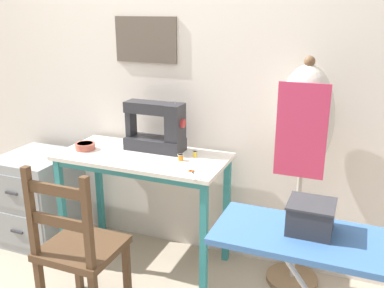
{
  "coord_description": "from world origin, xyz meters",
  "views": [
    {
      "loc": [
        1.24,
        -1.98,
        1.65
      ],
      "look_at": [
        0.34,
        0.23,
        0.88
      ],
      "focal_mm": 40.0,
      "sensor_mm": 36.0,
      "label": 1
    }
  ],
  "objects_px": {
    "ironing_board": "(352,256)",
    "scissors": "(193,173)",
    "thread_spool_mid_table": "(195,154)",
    "dress_form": "(304,132)",
    "sewing_machine": "(158,128)",
    "filing_cabinet": "(40,198)",
    "storage_box": "(311,217)",
    "wooden_chair": "(79,249)",
    "fabric_bowl": "(85,146)",
    "thread_spool_near_machine": "(181,158)"
  },
  "relations": [
    {
      "from": "wooden_chair",
      "to": "ironing_board",
      "type": "xyz_separation_m",
      "value": [
        1.34,
        -0.15,
        0.37
      ]
    },
    {
      "from": "ironing_board",
      "to": "filing_cabinet",
      "type": "bearing_deg",
      "value": 160.64
    },
    {
      "from": "sewing_machine",
      "to": "scissors",
      "type": "distance_m",
      "value": 0.49
    },
    {
      "from": "ironing_board",
      "to": "scissors",
      "type": "bearing_deg",
      "value": 145.43
    },
    {
      "from": "thread_spool_mid_table",
      "to": "fabric_bowl",
      "type": "bearing_deg",
      "value": -169.52
    },
    {
      "from": "filing_cabinet",
      "to": "ironing_board",
      "type": "height_order",
      "value": "ironing_board"
    },
    {
      "from": "dress_form",
      "to": "storage_box",
      "type": "xyz_separation_m",
      "value": [
        0.15,
        -0.87,
        -0.08
      ]
    },
    {
      "from": "dress_form",
      "to": "storage_box",
      "type": "bearing_deg",
      "value": -79.95
    },
    {
      "from": "thread_spool_near_machine",
      "to": "filing_cabinet",
      "type": "distance_m",
      "value": 1.2
    },
    {
      "from": "thread_spool_near_machine",
      "to": "dress_form",
      "type": "relative_size",
      "value": 0.03
    },
    {
      "from": "thread_spool_mid_table",
      "to": "filing_cabinet",
      "type": "distance_m",
      "value": 1.26
    },
    {
      "from": "sewing_machine",
      "to": "ironing_board",
      "type": "xyz_separation_m",
      "value": [
        1.22,
        -0.89,
        -0.12
      ]
    },
    {
      "from": "fabric_bowl",
      "to": "storage_box",
      "type": "relative_size",
      "value": 0.74
    },
    {
      "from": "scissors",
      "to": "storage_box",
      "type": "xyz_separation_m",
      "value": [
        0.7,
        -0.56,
        0.13
      ]
    },
    {
      "from": "sewing_machine",
      "to": "thread_spool_mid_table",
      "type": "relative_size",
      "value": 10.88
    },
    {
      "from": "thread_spool_near_machine",
      "to": "filing_cabinet",
      "type": "xyz_separation_m",
      "value": [
        -1.11,
        -0.02,
        -0.46
      ]
    },
    {
      "from": "sewing_machine",
      "to": "filing_cabinet",
      "type": "height_order",
      "value": "sewing_machine"
    },
    {
      "from": "thread_spool_mid_table",
      "to": "wooden_chair",
      "type": "distance_m",
      "value": 0.88
    },
    {
      "from": "wooden_chair",
      "to": "storage_box",
      "type": "relative_size",
      "value": 5.31
    },
    {
      "from": "fabric_bowl",
      "to": "scissors",
      "type": "height_order",
      "value": "fabric_bowl"
    },
    {
      "from": "thread_spool_near_machine",
      "to": "storage_box",
      "type": "bearing_deg",
      "value": -40.58
    },
    {
      "from": "thread_spool_near_machine",
      "to": "fabric_bowl",
      "type": "bearing_deg",
      "value": -176.62
    },
    {
      "from": "scissors",
      "to": "thread_spool_mid_table",
      "type": "height_order",
      "value": "thread_spool_mid_table"
    },
    {
      "from": "filing_cabinet",
      "to": "wooden_chair",
      "type": "bearing_deg",
      "value": -37.18
    },
    {
      "from": "thread_spool_mid_table",
      "to": "dress_form",
      "type": "relative_size",
      "value": 0.03
    },
    {
      "from": "dress_form",
      "to": "thread_spool_near_machine",
      "type": "bearing_deg",
      "value": -168.13
    },
    {
      "from": "sewing_machine",
      "to": "filing_cabinet",
      "type": "relative_size",
      "value": 0.61
    },
    {
      "from": "fabric_bowl",
      "to": "dress_form",
      "type": "xyz_separation_m",
      "value": [
        1.35,
        0.18,
        0.19
      ]
    },
    {
      "from": "filing_cabinet",
      "to": "storage_box",
      "type": "xyz_separation_m",
      "value": [
        1.96,
        -0.71,
        0.57
      ]
    },
    {
      "from": "ironing_board",
      "to": "sewing_machine",
      "type": "bearing_deg",
      "value": 143.91
    },
    {
      "from": "thread_spool_mid_table",
      "to": "thread_spool_near_machine",
      "type": "bearing_deg",
      "value": -120.88
    },
    {
      "from": "sewing_machine",
      "to": "scissors",
      "type": "relative_size",
      "value": 2.97
    },
    {
      "from": "storage_box",
      "to": "sewing_machine",
      "type": "bearing_deg",
      "value": 141.12
    },
    {
      "from": "scissors",
      "to": "wooden_chair",
      "type": "distance_m",
      "value": 0.73
    },
    {
      "from": "scissors",
      "to": "thread_spool_near_machine",
      "type": "height_order",
      "value": "thread_spool_near_machine"
    },
    {
      "from": "thread_spool_mid_table",
      "to": "dress_form",
      "type": "bearing_deg",
      "value": 4.69
    },
    {
      "from": "storage_box",
      "to": "ironing_board",
      "type": "bearing_deg",
      "value": -12.25
    },
    {
      "from": "sewing_machine",
      "to": "thread_spool_mid_table",
      "type": "distance_m",
      "value": 0.3
    },
    {
      "from": "fabric_bowl",
      "to": "ironing_board",
      "type": "bearing_deg",
      "value": -23.4
    },
    {
      "from": "scissors",
      "to": "filing_cabinet",
      "type": "xyz_separation_m",
      "value": [
        -1.26,
        0.15,
        -0.44
      ]
    },
    {
      "from": "fabric_bowl",
      "to": "ironing_board",
      "type": "distance_m",
      "value": 1.82
    },
    {
      "from": "ironing_board",
      "to": "storage_box",
      "type": "distance_m",
      "value": 0.2
    },
    {
      "from": "sewing_machine",
      "to": "filing_cabinet",
      "type": "xyz_separation_m",
      "value": [
        -0.9,
        -0.14,
        -0.58
      ]
    },
    {
      "from": "scissors",
      "to": "fabric_bowl",
      "type": "bearing_deg",
      "value": 170.89
    },
    {
      "from": "filing_cabinet",
      "to": "thread_spool_mid_table",
      "type": "bearing_deg",
      "value": 5.4
    },
    {
      "from": "thread_spool_near_machine",
      "to": "dress_form",
      "type": "distance_m",
      "value": 0.73
    },
    {
      "from": "thread_spool_mid_table",
      "to": "filing_cabinet",
      "type": "relative_size",
      "value": 0.06
    },
    {
      "from": "thread_spool_near_machine",
      "to": "wooden_chair",
      "type": "xyz_separation_m",
      "value": [
        -0.33,
        -0.61,
        -0.36
      ]
    },
    {
      "from": "dress_form",
      "to": "thread_spool_mid_table",
      "type": "bearing_deg",
      "value": -175.31
    },
    {
      "from": "filing_cabinet",
      "to": "storage_box",
      "type": "height_order",
      "value": "storage_box"
    }
  ]
}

